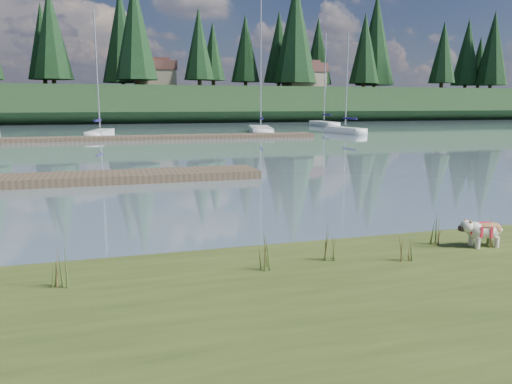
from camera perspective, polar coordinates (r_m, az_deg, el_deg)
name	(u,v)px	position (r m, az deg, el deg)	size (l,w,h in m)	color
ground	(127,140)	(39.57, -14.49, 5.78)	(200.00, 200.00, 0.00)	gray
ridge	(116,105)	(82.46, -15.69, 9.55)	(200.00, 20.00, 5.00)	black
bulldog	(483,230)	(9.34, 24.54, -3.92)	(0.79, 0.38, 0.47)	silver
dock_near	(31,180)	(18.82, -24.34, 1.22)	(16.00, 2.00, 0.30)	#4C3D2C
dock_far	(154,137)	(39.68, -11.60, 6.12)	(26.00, 2.20, 0.30)	#4C3D2C
sailboat_bg_2	(102,133)	(44.20, -17.23, 6.50)	(2.46, 6.84, 10.22)	white
sailboat_bg_3	(260,129)	(48.50, 0.47, 7.22)	(3.89, 9.43, 13.46)	white
sailboat_bg_4	(342,130)	(47.85, 9.82, 7.04)	(1.87, 6.15, 9.14)	white
sailboat_bg_5	(322,123)	(63.00, 7.56, 7.79)	(2.02, 7.83, 11.09)	white
weed_0	(263,252)	(7.38, 0.76, -6.89)	(0.17, 0.14, 0.61)	#475B23
weed_1	(333,245)	(7.85, 8.76, -6.04)	(0.17, 0.14, 0.58)	#475B23
weed_2	(437,230)	(9.19, 20.03, -4.14)	(0.17, 0.14, 0.59)	#475B23
weed_3	(59,269)	(7.15, -21.61, -8.23)	(0.17, 0.14, 0.59)	#475B23
weed_4	(405,250)	(8.10, 16.67, -6.42)	(0.17, 0.14, 0.40)	#475B23
weed_5	(490,230)	(9.42, 25.20, -3.90)	(0.17, 0.14, 0.69)	#475B23
mud_lip	(200,268)	(8.41, -6.38, -8.63)	(60.00, 0.50, 0.14)	#33281C
conifer_3	(42,41)	(82.40, -23.23, 15.56)	(4.84, 4.84, 12.25)	#382619
conifer_4	(135,29)	(76.28, -13.64, 17.61)	(6.16, 6.16, 15.10)	#382619
conifer_5	(213,51)	(81.52, -4.94, 15.74)	(3.96, 3.96, 10.35)	#382619
conifer_6	(295,32)	(83.58, 4.52, 17.79)	(7.04, 7.04, 17.00)	#382619
conifer_7	(365,48)	(91.87, 12.31, 15.76)	(5.28, 5.28, 13.20)	#382619
conifer_8	(443,52)	(95.38, 20.60, 14.74)	(4.62, 4.62, 11.77)	#382619
conifer_9	(493,48)	(105.94, 25.47, 14.62)	(5.94, 5.94, 14.62)	#382619
house_1	(155,74)	(80.91, -11.48, 13.13)	(6.30, 5.30, 4.65)	gray
house_2	(304,75)	(84.61, 5.51, 13.14)	(6.30, 5.30, 4.65)	gray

